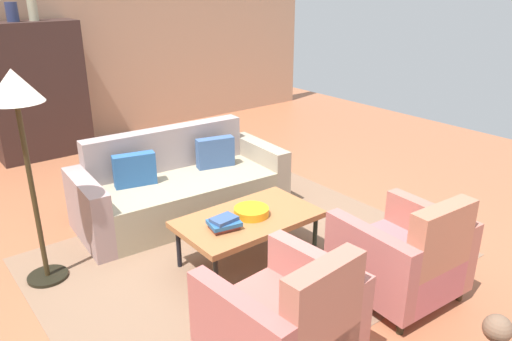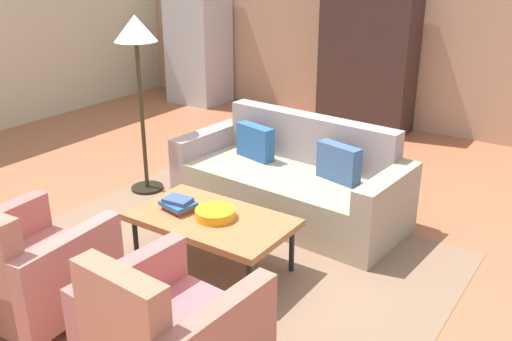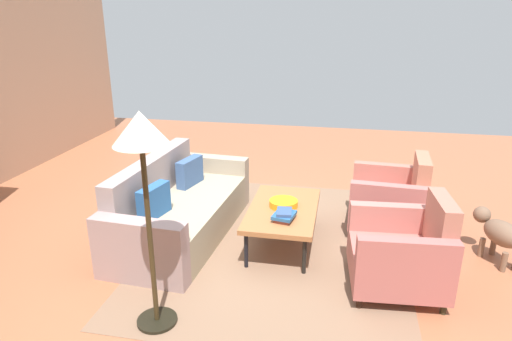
{
  "view_description": "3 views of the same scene",
  "coord_description": "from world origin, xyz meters",
  "px_view_note": "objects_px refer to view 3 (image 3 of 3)",
  "views": [
    {
      "loc": [
        -2.19,
        -3.49,
        2.31
      ],
      "look_at": [
        0.36,
        -0.27,
        0.7
      ],
      "focal_mm": 34.5,
      "sensor_mm": 36.0,
      "label": 1
    },
    {
      "loc": [
        2.48,
        -3.49,
        2.3
      ],
      "look_at": [
        0.17,
        -0.06,
        0.67
      ],
      "focal_mm": 39.97,
      "sensor_mm": 36.0,
      "label": 2
    },
    {
      "loc": [
        -4.17,
        -1.07,
        2.35
      ],
      "look_at": [
        0.24,
        -0.2,
        0.76
      ],
      "focal_mm": 31.47,
      "sensor_mm": 36.0,
      "label": 3
    }
  ],
  "objects_px": {
    "coffee_table": "(283,211)",
    "armchair_right": "(393,201)",
    "couch": "(176,210)",
    "book_stack": "(284,215)",
    "armchair_left": "(405,254)",
    "floor_lamp": "(142,150)",
    "fruit_bowl": "(284,203)",
    "dog": "(499,232)"
  },
  "relations": [
    {
      "from": "armchair_right",
      "to": "fruit_bowl",
      "type": "distance_m",
      "value": 1.3
    },
    {
      "from": "armchair_left",
      "to": "dog",
      "type": "bearing_deg",
      "value": -59.38
    },
    {
      "from": "couch",
      "to": "dog",
      "type": "bearing_deg",
      "value": 95.12
    },
    {
      "from": "fruit_bowl",
      "to": "dog",
      "type": "distance_m",
      "value": 2.13
    },
    {
      "from": "armchair_left",
      "to": "dog",
      "type": "relative_size",
      "value": 1.35
    },
    {
      "from": "coffee_table",
      "to": "armchair_right",
      "type": "height_order",
      "value": "armchair_right"
    },
    {
      "from": "armchair_left",
      "to": "armchair_right",
      "type": "distance_m",
      "value": 1.19
    },
    {
      "from": "couch",
      "to": "fruit_bowl",
      "type": "relative_size",
      "value": 7.22
    },
    {
      "from": "couch",
      "to": "armchair_left",
      "type": "height_order",
      "value": "armchair_left"
    },
    {
      "from": "fruit_bowl",
      "to": "dog",
      "type": "bearing_deg",
      "value": -88.85
    },
    {
      "from": "armchair_right",
      "to": "dog",
      "type": "distance_m",
      "value": 1.09
    },
    {
      "from": "armchair_left",
      "to": "dog",
      "type": "distance_m",
      "value": 1.17
    },
    {
      "from": "coffee_table",
      "to": "fruit_bowl",
      "type": "height_order",
      "value": "fruit_bowl"
    },
    {
      "from": "fruit_bowl",
      "to": "dog",
      "type": "height_order",
      "value": "fruit_bowl"
    },
    {
      "from": "dog",
      "to": "couch",
      "type": "bearing_deg",
      "value": 64.38
    },
    {
      "from": "armchair_right",
      "to": "dog",
      "type": "xyz_separation_m",
      "value": [
        -0.52,
        -0.96,
        -0.03
      ]
    },
    {
      "from": "coffee_table",
      "to": "book_stack",
      "type": "distance_m",
      "value": 0.3
    },
    {
      "from": "couch",
      "to": "book_stack",
      "type": "distance_m",
      "value": 1.28
    },
    {
      "from": "book_stack",
      "to": "armchair_right",
      "type": "bearing_deg",
      "value": -51.78
    },
    {
      "from": "fruit_bowl",
      "to": "armchair_left",
      "type": "bearing_deg",
      "value": -118.31
    },
    {
      "from": "fruit_bowl",
      "to": "book_stack",
      "type": "xyz_separation_m",
      "value": [
        -0.32,
        -0.05,
        0.01
      ]
    },
    {
      "from": "book_stack",
      "to": "dog",
      "type": "height_order",
      "value": "book_stack"
    },
    {
      "from": "armchair_left",
      "to": "book_stack",
      "type": "xyz_separation_m",
      "value": [
        0.31,
        1.12,
        0.13
      ]
    },
    {
      "from": "armchair_left",
      "to": "dog",
      "type": "height_order",
      "value": "armchair_left"
    },
    {
      "from": "armchair_left",
      "to": "floor_lamp",
      "type": "xyz_separation_m",
      "value": [
        -0.88,
        1.97,
        1.1
      ]
    },
    {
      "from": "fruit_bowl",
      "to": "floor_lamp",
      "type": "relative_size",
      "value": 0.17
    },
    {
      "from": "armchair_left",
      "to": "armchair_right",
      "type": "height_order",
      "value": "same"
    },
    {
      "from": "fruit_bowl",
      "to": "book_stack",
      "type": "distance_m",
      "value": 0.32
    },
    {
      "from": "armchair_right",
      "to": "couch",
      "type": "bearing_deg",
      "value": 107.81
    },
    {
      "from": "book_stack",
      "to": "coffee_table",
      "type": "bearing_deg",
      "value": 9.86
    },
    {
      "from": "book_stack",
      "to": "dog",
      "type": "xyz_separation_m",
      "value": [
        0.36,
        -2.08,
        -0.16
      ]
    },
    {
      "from": "coffee_table",
      "to": "dog",
      "type": "xyz_separation_m",
      "value": [
        0.08,
        -2.13,
        -0.07
      ]
    },
    {
      "from": "couch",
      "to": "fruit_bowl",
      "type": "height_order",
      "value": "couch"
    },
    {
      "from": "armchair_left",
      "to": "fruit_bowl",
      "type": "relative_size",
      "value": 2.94
    },
    {
      "from": "armchair_right",
      "to": "floor_lamp",
      "type": "xyz_separation_m",
      "value": [
        -2.07,
        1.97,
        1.1
      ]
    },
    {
      "from": "couch",
      "to": "armchair_right",
      "type": "xyz_separation_m",
      "value": [
        0.59,
        -2.35,
        0.06
      ]
    },
    {
      "from": "couch",
      "to": "coffee_table",
      "type": "bearing_deg",
      "value": 93.62
    },
    {
      "from": "book_stack",
      "to": "dog",
      "type": "bearing_deg",
      "value": -80.17
    },
    {
      "from": "armchair_right",
      "to": "floor_lamp",
      "type": "height_order",
      "value": "floor_lamp"
    },
    {
      "from": "armchair_right",
      "to": "armchair_left",
      "type": "bearing_deg",
      "value": -176.27
    },
    {
      "from": "armchair_left",
      "to": "floor_lamp",
      "type": "bearing_deg",
      "value": 109.68
    },
    {
      "from": "coffee_table",
      "to": "floor_lamp",
      "type": "xyz_separation_m",
      "value": [
        -1.47,
        0.8,
        1.06
      ]
    }
  ]
}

